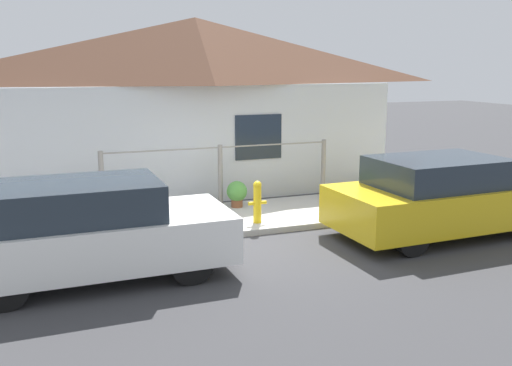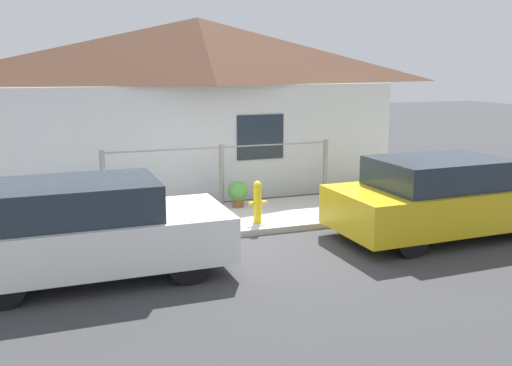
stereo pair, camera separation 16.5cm
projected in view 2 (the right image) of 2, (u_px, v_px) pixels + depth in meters
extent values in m
plane|color=#38383A|center=(254.00, 236.00, 10.18)|extent=(60.00, 60.00, 0.00)
cube|color=#B2AFA8|center=(235.00, 218.00, 11.17)|extent=(24.00, 2.16, 0.11)
cube|color=silver|center=(212.00, 145.00, 12.47)|extent=(8.91, 0.12, 2.57)
cube|color=#1E2838|center=(260.00, 137.00, 12.75)|extent=(1.10, 0.04, 1.00)
pyramid|color=brown|center=(198.00, 51.00, 13.02)|extent=(9.31, 2.20, 1.48)
cylinder|color=gray|center=(103.00, 183.00, 11.09)|extent=(0.10, 0.10, 1.27)
cylinder|color=gray|center=(222.00, 175.00, 11.88)|extent=(0.10, 0.10, 1.27)
cylinder|color=gray|center=(325.00, 168.00, 12.67)|extent=(0.10, 0.10, 1.27)
cylinder|color=gray|center=(221.00, 147.00, 11.76)|extent=(4.80, 0.03, 0.03)
cube|color=white|center=(94.00, 239.00, 8.14)|extent=(3.88, 1.74, 0.67)
cube|color=#232D38|center=(80.00, 199.00, 7.97)|extent=(2.14, 1.52, 0.52)
cylinder|color=black|center=(167.00, 234.00, 9.27)|extent=(0.61, 0.21, 0.60)
cylinder|color=black|center=(188.00, 263.00, 7.94)|extent=(0.61, 0.21, 0.60)
cylinder|color=black|center=(7.00, 250.00, 8.45)|extent=(0.61, 0.21, 0.60)
cylinder|color=black|center=(1.00, 285.00, 7.12)|extent=(0.61, 0.21, 0.60)
cube|color=gold|center=(444.00, 205.00, 10.13)|extent=(4.12, 1.91, 0.69)
cube|color=#232D38|center=(439.00, 172.00, 9.95)|extent=(2.28, 1.64, 0.50)
cylinder|color=black|center=(468.00, 204.00, 11.35)|extent=(0.58, 0.22, 0.58)
cylinder|color=black|center=(359.00, 216.00, 10.44)|extent=(0.58, 0.22, 0.58)
cylinder|color=black|center=(411.00, 239.00, 9.03)|extent=(0.58, 0.22, 0.58)
cylinder|color=yellow|center=(257.00, 205.00, 10.57)|extent=(0.15, 0.15, 0.69)
sphere|color=yellow|center=(258.00, 185.00, 10.50)|extent=(0.16, 0.16, 0.16)
cylinder|color=yellow|center=(252.00, 203.00, 10.53)|extent=(0.13, 0.07, 0.07)
cylinder|color=yellow|center=(263.00, 202.00, 10.60)|extent=(0.13, 0.07, 0.07)
cylinder|color=brown|center=(238.00, 203.00, 11.80)|extent=(0.24, 0.24, 0.17)
sphere|color=#4C8E3D|center=(238.00, 191.00, 11.75)|extent=(0.43, 0.43, 0.43)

